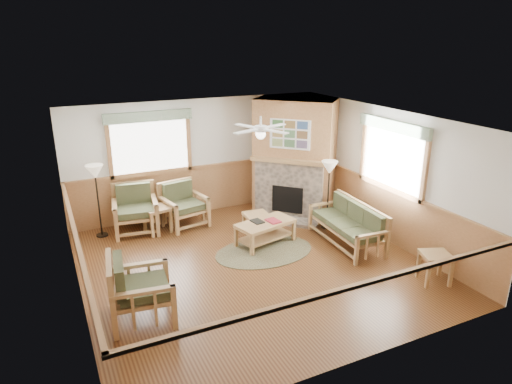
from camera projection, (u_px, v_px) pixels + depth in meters
name	position (u px, v px, depth m)	size (l,w,h in m)	color
floor	(253.00, 264.00, 8.51)	(6.00, 6.00, 0.01)	#553117
ceiling	(253.00, 120.00, 7.63)	(6.00, 6.00, 0.01)	white
wall_back	(198.00, 157.00, 10.62)	(6.00, 0.02, 2.70)	silver
wall_front	(358.00, 271.00, 5.51)	(6.00, 0.02, 2.70)	silver
wall_left	(72.00, 225.00, 6.84)	(0.02, 6.00, 2.70)	silver
wall_right	(386.00, 175.00, 9.29)	(0.02, 6.00, 2.70)	silver
wainscot	(253.00, 237.00, 8.33)	(6.00, 6.00, 1.10)	#9A693F
fireplace	(295.00, 157.00, 10.65)	(2.20, 2.20, 2.70)	#9A693F
window_back	(147.00, 110.00, 9.75)	(1.90, 0.16, 1.50)	white
window_right	(397.00, 119.00, 8.72)	(0.16, 1.90, 1.50)	white
ceiling_fan	(261.00, 118.00, 8.02)	(1.24, 1.24, 0.36)	white
sofa	(347.00, 224.00, 9.23)	(0.75, 1.83, 0.84)	#A47C4C
armchair_back_left	(135.00, 210.00, 9.75)	(0.91, 0.91, 1.02)	#A47C4C
armchair_back_right	(184.00, 205.00, 10.10)	(0.86, 0.86, 0.96)	#A47C4C
armchair_left	(141.00, 288.00, 6.74)	(0.91, 0.91, 1.02)	#A47C4C
coffee_table	(265.00, 233.00, 9.28)	(1.20, 0.60, 0.48)	#A47C4C
end_table_chairs	(157.00, 220.00, 9.81)	(0.51, 0.49, 0.57)	#A47C4C
end_table_sofa	(435.00, 268.00, 7.83)	(0.48, 0.46, 0.53)	#A47C4C
footstool	(257.00, 223.00, 9.81)	(0.50, 0.50, 0.43)	#A47C4C
braided_rug	(264.00, 251.00, 9.00)	(2.00, 2.00, 0.01)	brown
floor_lamp_left	(98.00, 201.00, 9.46)	(0.36, 0.36, 1.57)	black
floor_lamp_right	(328.00, 195.00, 9.89)	(0.35, 0.35, 1.53)	black
book_red	(273.00, 220.00, 9.21)	(0.22, 0.30, 0.03)	maroon
book_dark	(257.00, 221.00, 9.19)	(0.20, 0.27, 0.03)	black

